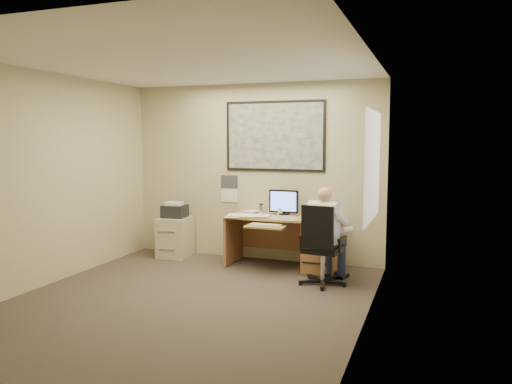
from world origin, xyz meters
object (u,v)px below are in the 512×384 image
(desk, at_px, (306,238))
(office_chair, at_px, (322,262))
(person, at_px, (324,236))
(filing_cabinet, at_px, (175,233))

(desk, height_order, office_chair, desk)
(desk, relative_size, person, 1.28)
(filing_cabinet, xyz_separation_m, office_chair, (2.54, -0.77, -0.07))
(person, bearing_deg, filing_cabinet, -178.92)
(filing_cabinet, distance_m, person, 2.64)
(desk, distance_m, office_chair, 0.86)
(filing_cabinet, xyz_separation_m, person, (2.53, -0.70, 0.25))
(office_chair, bearing_deg, filing_cabinet, 169.14)
(filing_cabinet, relative_size, person, 0.70)
(desk, relative_size, office_chair, 1.53)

